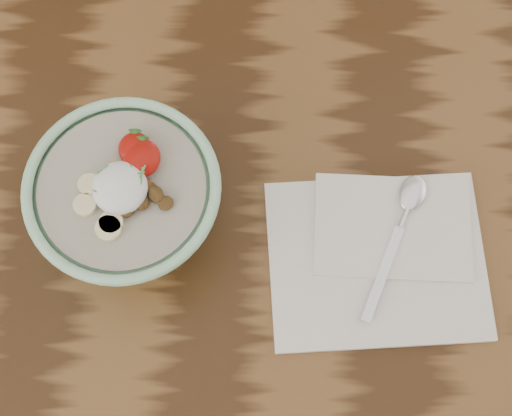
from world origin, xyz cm
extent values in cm
cube|color=#361F0D|center=(0.00, 0.00, 73.00)|extent=(160.00, 90.00, 4.00)
cylinder|color=#A0D7AC|center=(-8.75, -0.68, 75.64)|extent=(9.02, 9.02, 1.29)
torus|color=#A0D7AC|center=(-8.75, -0.68, 86.17)|extent=(20.52, 20.52, 1.18)
cylinder|color=#BAB19A|center=(-8.75, -0.68, 85.53)|extent=(17.40, 17.40, 1.07)
ellipsoid|color=white|center=(-8.69, -1.06, 87.16)|extent=(5.70, 5.70, 3.13)
ellipsoid|color=#9C0D07|center=(-6.68, 2.21, 87.12)|extent=(3.85, 4.23, 2.12)
cone|color=#286623|center=(-6.68, 3.94, 87.42)|extent=(1.40, 1.03, 1.52)
ellipsoid|color=#9C0D07|center=(-7.54, 3.33, 86.99)|extent=(3.35, 3.69, 1.84)
cone|color=#286623|center=(-7.54, 4.83, 87.29)|extent=(1.40, 1.03, 1.52)
cylinder|color=beige|center=(-9.43, -4.47, 86.46)|extent=(2.43, 2.43, 0.70)
cylinder|color=beige|center=(-12.23, -2.71, 86.46)|extent=(2.35, 2.35, 0.70)
cylinder|color=beige|center=(-9.67, -5.14, 86.46)|extent=(2.65, 2.65, 0.70)
cylinder|color=beige|center=(-11.97, -0.51, 86.46)|extent=(2.36, 2.36, 0.70)
ellipsoid|color=#543918|center=(-5.73, -0.85, 86.58)|extent=(1.56, 1.69, 1.00)
ellipsoid|color=#543918|center=(-6.59, -2.45, 86.64)|extent=(1.95, 1.81, 1.07)
ellipsoid|color=#543918|center=(-6.50, -0.66, 86.72)|extent=(2.51, 2.57, 1.32)
ellipsoid|color=#543918|center=(-5.04, -1.56, 86.79)|extent=(2.33, 2.54, 1.49)
ellipsoid|color=#543918|center=(-6.81, -1.93, 86.54)|extent=(1.58, 1.69, 1.00)
ellipsoid|color=#543918|center=(-4.05, -2.44, 86.64)|extent=(2.22, 2.21, 1.05)
ellipsoid|color=#543918|center=(-7.83, -2.73, 86.68)|extent=(2.23, 2.19, 1.30)
ellipsoid|color=#543918|center=(-7.98, -3.14, 86.69)|extent=(2.21, 2.13, 1.29)
cylinder|color=#3F913D|center=(-6.42, 0.20, 88.06)|extent=(0.77, 1.77, 0.24)
cylinder|color=#3F913D|center=(-7.38, 0.42, 88.06)|extent=(0.64, 1.51, 0.23)
cylinder|color=#3F913D|center=(-10.39, 0.58, 88.06)|extent=(1.16, 1.04, 0.23)
cylinder|color=#3F913D|center=(-7.71, -1.94, 88.06)|extent=(1.31, 1.16, 0.23)
cylinder|color=#3F913D|center=(-9.11, -1.59, 88.06)|extent=(1.23, 1.29, 0.24)
cylinder|color=#3F913D|center=(-6.42, -0.10, 88.06)|extent=(0.24, 1.88, 0.25)
cylinder|color=#3F913D|center=(-9.37, -1.02, 88.06)|extent=(1.05, 0.64, 0.22)
cylinder|color=#3F913D|center=(-7.66, -0.07, 88.06)|extent=(1.82, 0.73, 0.24)
cylinder|color=#3F913D|center=(-10.60, -1.90, 88.06)|extent=(1.24, 0.69, 0.22)
cylinder|color=#3F913D|center=(-8.24, -1.14, 88.06)|extent=(1.27, 1.08, 0.23)
cylinder|color=#3F913D|center=(-6.64, 0.21, 88.06)|extent=(1.12, 0.41, 0.22)
cube|color=white|center=(18.88, -5.28, 75.47)|extent=(25.84, 21.47, 0.94)
cube|color=white|center=(20.77, -1.50, 76.23)|extent=(18.33, 12.87, 0.57)
cube|color=silver|center=(19.33, -7.10, 76.69)|extent=(5.37, 11.23, 0.35)
cylinder|color=silver|center=(22.06, -0.28, 76.86)|extent=(1.79, 3.08, 0.71)
ellipsoid|color=silver|center=(23.15, 2.42, 76.99)|extent=(4.61, 5.47, 0.96)
camera|label=1|loc=(5.36, -25.22, 154.65)|focal=50.00mm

